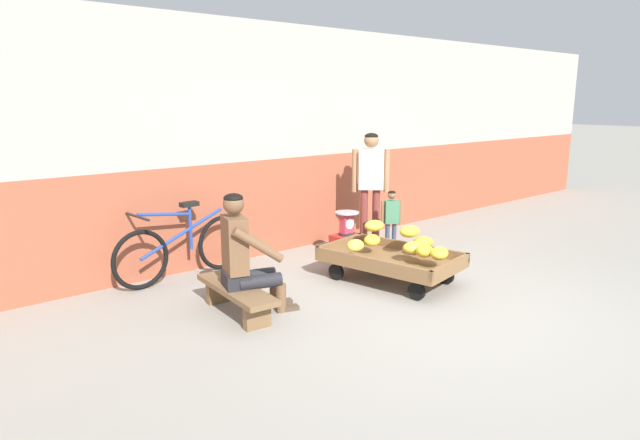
# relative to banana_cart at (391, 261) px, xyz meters

# --- Properties ---
(ground_plane) EXTENTS (80.00, 80.00, 0.00)m
(ground_plane) POSITION_rel_banana_cart_xyz_m (-0.29, -1.10, -0.24)
(ground_plane) COLOR gray
(back_wall) EXTENTS (16.00, 0.30, 2.87)m
(back_wall) POSITION_rel_banana_cart_xyz_m (-0.29, 1.93, 1.19)
(back_wall) COLOR #A35138
(back_wall) RESTS_ON ground
(banana_cart) EXTENTS (1.08, 1.57, 0.36)m
(banana_cart) POSITION_rel_banana_cart_xyz_m (0.00, 0.00, 0.00)
(banana_cart) COLOR brown
(banana_cart) RESTS_ON ground
(banana_pile) EXTENTS (0.95, 1.18, 0.25)m
(banana_pile) POSITION_rel_banana_cart_xyz_m (0.06, -0.08, 0.22)
(banana_pile) COLOR gold
(banana_pile) RESTS_ON banana_cart
(low_bench) EXTENTS (0.40, 1.12, 0.27)m
(low_bench) POSITION_rel_banana_cart_xyz_m (-1.78, 0.29, -0.04)
(low_bench) COLOR brown
(low_bench) RESTS_ON ground
(vendor_seated) EXTENTS (0.73, 0.60, 1.14)m
(vendor_seated) POSITION_rel_banana_cart_xyz_m (-1.70, 0.26, 0.33)
(vendor_seated) COLOR brown
(vendor_seated) RESTS_ON ground
(plastic_crate) EXTENTS (0.36, 0.28, 0.30)m
(plastic_crate) POSITION_rel_banana_cart_xyz_m (0.27, 0.98, -0.09)
(plastic_crate) COLOR red
(plastic_crate) RESTS_ON ground
(weighing_scale) EXTENTS (0.30, 0.30, 0.29)m
(weighing_scale) POSITION_rel_banana_cart_xyz_m (0.27, 0.98, 0.21)
(weighing_scale) COLOR #28282D
(weighing_scale) RESTS_ON plastic_crate
(bicycle_near_left) EXTENTS (1.66, 0.48, 0.86)m
(bicycle_near_left) POSITION_rel_banana_cart_xyz_m (-1.66, 1.57, 0.11)
(bicycle_near_left) COLOR black
(bicycle_near_left) RESTS_ON ground
(customer_adult) EXTENTS (0.39, 0.36, 1.53)m
(customer_adult) POSITION_rel_banana_cart_xyz_m (0.85, 1.15, 0.71)
(customer_adult) COLOR brown
(customer_adult) RESTS_ON ground
(customer_child) EXTENTS (0.24, 0.18, 0.85)m
(customer_child) POSITION_rel_banana_cart_xyz_m (0.72, 0.66, 0.29)
(customer_child) COLOR #38425B
(customer_child) RESTS_ON ground
(shopping_bag) EXTENTS (0.18, 0.12, 0.24)m
(shopping_bag) POSITION_rel_banana_cart_xyz_m (0.14, 0.50, -0.12)
(shopping_bag) COLOR silver
(shopping_bag) RESTS_ON ground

